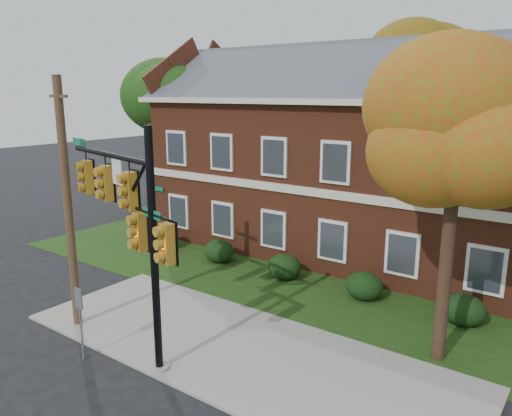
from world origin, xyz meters
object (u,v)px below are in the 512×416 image
Objects in this scene: tree_left_rear at (180,107)px; traffic_signal at (131,216)px; hedge_far_right at (464,310)px; utility_pole at (68,205)px; sign_post at (80,312)px; hedge_far_left at (164,238)px; tree_near_right at (467,125)px; tree_far_rear at (433,67)px; hedge_right at (364,286)px; hedge_left at (219,251)px; apartment_building at (346,146)px; hedge_center at (284,267)px.

traffic_signal is (9.56, -11.70, -2.53)m from tree_left_rear.
hedge_far_right is 0.16× the size of tree_left_rear.
utility_pole is at bearing -143.67° from hedge_far_right.
hedge_far_right is at bearing 48.69° from sign_post.
hedge_far_right is 0.21× the size of traffic_signal.
hedge_far_right is at bearing 0.00° from hedge_far_left.
tree_near_right is at bearing -11.27° from hedge_far_left.
utility_pole is 3.47m from sign_post.
sign_post reaches higher than hedge_far_right.
tree_far_rear reaches higher than tree_near_right.
tree_near_right is at bearing -69.73° from tree_far_rear.
tree_far_rear is (-2.16, 13.09, 8.32)m from hedge_right.
hedge_left is 9.69m from tree_left_rear.
traffic_signal is at bearing 49.19° from sign_post.
tree_far_rear reaches higher than hedge_right.
utility_pole is (0.29, -7.51, 3.53)m from hedge_left.
tree_left_rear reaches higher than hedge_far_left.
sign_post is (-1.06, -1.14, -2.68)m from traffic_signal.
traffic_signal is at bearing -147.41° from tree_near_right.
apartment_building reaches higher than sign_post.
traffic_signal is at bearing -50.74° from tree_left_rear.
tree_far_rear is (11.07, 8.96, 2.16)m from tree_left_rear.
tree_near_right is 18.33m from tree_left_rear.
hedge_far_left is 14.00m from hedge_far_right.
apartment_building is 12.84m from traffic_signal.
hedge_far_left and hedge_right have the same top height.
tree_left_rear reaches higher than hedge_left.
apartment_building is at bearing 123.67° from hedge_right.
hedge_left is 8.30m from utility_pole.
utility_pole is at bearing 151.10° from sign_post.
apartment_building is 10.97m from tree_near_right.
hedge_right is at bearing -17.37° from tree_left_rear.
hedge_right is 0.65× the size of sign_post.
hedge_left and hedge_center have the same top height.
hedge_far_right is (10.50, 0.00, 0.00)m from hedge_left.
tree_far_rear is (8.34, 13.09, 8.32)m from hedge_far_left.
tree_left_rear is 0.77× the size of tree_far_rear.
tree_near_right reaches higher than hedge_far_left.
hedge_center is at bearing 0.00° from hedge_left.
hedge_center and hedge_right have the same top height.
hedge_center is at bearing 84.06° from sign_post.
utility_pole is (-6.71, -7.51, 3.53)m from hedge_right.
sign_post reaches higher than hedge_left.
tree_left_rear reaches higher than traffic_signal.
hedge_right is at bearing 77.83° from traffic_signal.
hedge_far_right is at bearing -66.63° from tree_far_rear.
hedge_center is 8.90m from utility_pole.
hedge_far_right is 0.18× the size of utility_pole.
hedge_far_right is (3.50, 0.00, 0.00)m from hedge_right.
hedge_left is (-3.50, -5.25, -4.46)m from apartment_building.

